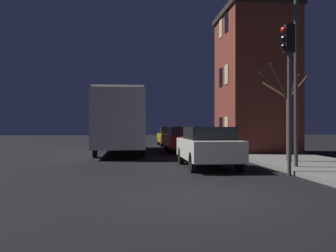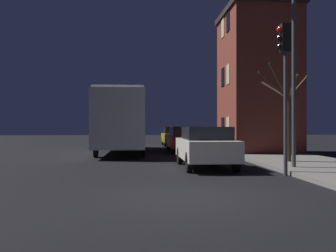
{
  "view_description": "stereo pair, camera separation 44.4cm",
  "coord_description": "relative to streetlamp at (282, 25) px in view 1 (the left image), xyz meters",
  "views": [
    {
      "loc": [
        -1.57,
        -8.27,
        1.55
      ],
      "look_at": [
        0.23,
        9.36,
        1.58
      ],
      "focal_mm": 40.0,
      "sensor_mm": 36.0,
      "label": 1
    },
    {
      "loc": [
        -1.12,
        -8.3,
        1.55
      ],
      "look_at": [
        0.23,
        9.36,
        1.58
      ],
      "focal_mm": 40.0,
      "sensor_mm": 36.0,
      "label": 2
    }
  ],
  "objects": [
    {
      "name": "streetlamp",
      "position": [
        0.0,
        0.0,
        0.0
      ],
      "size": [
        1.24,
        0.54,
        6.61
      ],
      "color": "#38383A",
      "rests_on": "sidewalk"
    },
    {
      "name": "bus",
      "position": [
        -5.89,
        9.92,
        -3.07
      ],
      "size": [
        2.55,
        11.25,
        3.47
      ],
      "color": "beige",
      "rests_on": "ground"
    },
    {
      "name": "car_far_lane",
      "position": [
        -2.11,
        17.38,
        -4.35
      ],
      "size": [
        1.79,
        4.52,
        1.53
      ],
      "color": "olive",
      "rests_on": "ground"
    },
    {
      "name": "ground_plane",
      "position": [
        -3.76,
        -4.38,
        -5.14
      ],
      "size": [
        120.0,
        120.0,
        0.0
      ],
      "primitive_type": "plane",
      "color": "black"
    },
    {
      "name": "traffic_light",
      "position": [
        -0.33,
        -1.26,
        -1.73
      ],
      "size": [
        0.43,
        0.24,
        4.79
      ],
      "color": "#38383A",
      "rests_on": "ground"
    },
    {
      "name": "brick_building",
      "position": [
        1.9,
        8.42,
        -0.91
      ],
      "size": [
        3.95,
        4.96,
        8.14
      ],
      "color": "brown",
      "rests_on": "sidewalk"
    },
    {
      "name": "bare_tree",
      "position": [
        1.11,
        2.13,
        -3.1
      ],
      "size": [
        2.48,
        1.76,
        4.0
      ],
      "color": "#473323",
      "rests_on": "sidewalk"
    },
    {
      "name": "car_mid_lane",
      "position": [
        -2.17,
        9.69,
        -4.33
      ],
      "size": [
        1.89,
        4.73,
        1.55
      ],
      "color": "#B21E19",
      "rests_on": "ground"
    },
    {
      "name": "car_near_lane",
      "position": [
        -2.42,
        1.18,
        -4.32
      ],
      "size": [
        1.79,
        4.39,
        1.54
      ],
      "color": "beige",
      "rests_on": "ground"
    }
  ]
}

